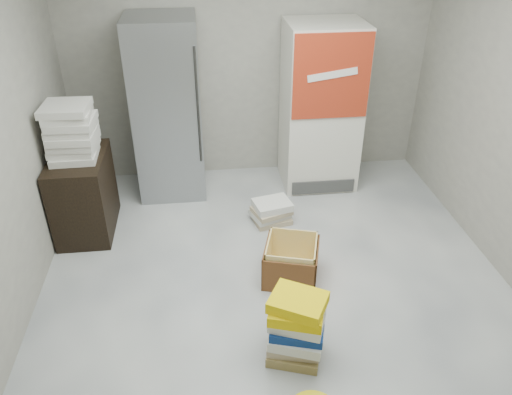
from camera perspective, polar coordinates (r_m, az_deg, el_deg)
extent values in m
plane|color=silver|center=(4.14, 3.00, -12.95)|extent=(5.00, 5.00, 0.00)
cube|color=#9C988C|center=(5.64, -0.87, 16.06)|extent=(4.00, 0.04, 2.80)
cube|color=#AAADB2|center=(5.41, -10.08, 9.89)|extent=(0.70, 0.70, 1.90)
cylinder|color=#333333|center=(5.01, -6.67, 10.24)|extent=(0.02, 0.02, 1.19)
cube|color=silver|center=(5.57, 7.39, 10.20)|extent=(0.80, 0.70, 1.80)
cube|color=#AA2D16|center=(5.10, 8.68, 13.45)|extent=(0.78, 0.02, 0.85)
cube|color=white|center=(5.08, 8.75, 13.69)|extent=(0.50, 0.01, 0.14)
cube|color=#3F3F3F|center=(5.60, 7.68, 1.21)|extent=(0.70, 0.02, 0.15)
cube|color=black|center=(5.11, -19.08, 0.36)|extent=(0.50, 0.80, 0.80)
cube|color=silver|center=(4.91, -19.97, 4.62)|extent=(0.41, 0.41, 0.06)
cube|color=silver|center=(4.90, -20.07, 5.40)|extent=(0.42, 0.42, 0.06)
cube|color=silver|center=(4.86, -20.10, 6.06)|extent=(0.42, 0.42, 0.06)
cube|color=silver|center=(4.82, -20.22, 6.69)|extent=(0.41, 0.41, 0.06)
cube|color=silver|center=(4.82, -20.37, 7.48)|extent=(0.42, 0.42, 0.06)
cube|color=silver|center=(4.78, -20.38, 8.14)|extent=(0.41, 0.41, 0.06)
cube|color=silver|center=(4.77, -20.73, 8.89)|extent=(0.42, 0.42, 0.06)
cube|color=silver|center=(4.74, -20.98, 9.53)|extent=(0.42, 0.42, 0.06)
cube|color=olive|center=(3.80, 4.36, -17.24)|extent=(0.44, 0.39, 0.08)
cube|color=tan|center=(3.77, 4.34, -16.14)|extent=(0.43, 0.37, 0.07)
cube|color=silver|center=(3.69, 4.70, -15.64)|extent=(0.45, 0.40, 0.08)
cube|color=navy|center=(3.65, 4.75, -14.62)|extent=(0.44, 0.38, 0.07)
cube|color=silver|center=(3.61, 4.75, -13.71)|extent=(0.45, 0.41, 0.08)
cube|color=yellow|center=(3.55, 4.66, -12.89)|extent=(0.44, 0.39, 0.08)
cube|color=yellow|center=(3.49, 4.82, -11.86)|extent=(0.46, 0.43, 0.09)
cube|color=tan|center=(5.14, 1.81, -2.47)|extent=(0.41, 0.35, 0.05)
cube|color=silver|center=(5.12, 1.62, -1.88)|extent=(0.43, 0.39, 0.06)
cube|color=tan|center=(5.07, 1.79, -1.50)|extent=(0.44, 0.39, 0.05)
cube|color=silver|center=(5.04, 1.87, -0.86)|extent=(0.41, 0.36, 0.07)
cube|color=yellow|center=(4.46, 3.96, -8.95)|extent=(0.53, 0.53, 0.01)
cube|color=brown|center=(4.54, 4.32, -5.67)|extent=(0.44, 0.14, 0.32)
cube|color=brown|center=(4.19, 3.72, -9.25)|extent=(0.44, 0.14, 0.32)
cube|color=brown|center=(4.38, 1.15, -7.12)|extent=(0.14, 0.44, 0.32)
cube|color=brown|center=(4.36, 6.94, -7.65)|extent=(0.14, 0.44, 0.32)
cube|color=yellow|center=(4.51, 4.31, -5.60)|extent=(0.40, 0.13, 0.37)
cube|color=yellow|center=(4.19, 3.76, -8.85)|extent=(0.40, 0.13, 0.37)
cube|color=yellow|center=(4.37, 1.40, -6.91)|extent=(0.13, 0.40, 0.37)
cube|color=yellow|center=(4.34, 6.70, -7.40)|extent=(0.13, 0.40, 0.37)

